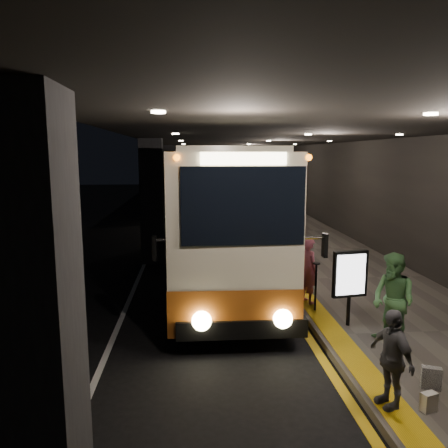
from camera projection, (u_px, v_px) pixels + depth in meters
name	position (u px, v px, depth m)	size (l,w,h in m)	color
ground	(196.00, 296.00, 12.03)	(90.00, 90.00, 0.00)	black
lane_line_white	(148.00, 255.00, 16.82)	(0.12, 50.00, 0.01)	silver
kerb_stripe_yellow	(255.00, 253.00, 17.12)	(0.18, 50.00, 0.01)	gold
sidewalk	(315.00, 251.00, 17.29)	(4.50, 50.00, 0.15)	#514C44
tactile_strip	(267.00, 249.00, 17.13)	(0.50, 50.00, 0.01)	gold
terminal_wall	(374.00, 176.00, 16.99)	(0.10, 50.00, 6.00)	black
support_columns	(152.00, 201.00, 15.50)	(0.80, 24.80, 4.40)	black
canopy	(260.00, 134.00, 16.40)	(9.00, 50.00, 0.40)	black
coach_main	(221.00, 216.00, 14.15)	(2.84, 12.60, 3.91)	beige
coach_second	(207.00, 182.00, 31.34)	(2.85, 12.54, 3.93)	beige
passenger_boarding	(308.00, 270.00, 10.92)	(0.61, 0.40, 1.68)	#C35B76
passenger_waiting_green	(393.00, 300.00, 8.43)	(0.90, 0.55, 1.84)	#3E703E
passenger_waiting_grey	(391.00, 358.00, 6.41)	(0.88, 0.45, 1.50)	#49494D
bag_polka	(431.00, 378.00, 6.97)	(0.30, 0.13, 0.36)	black
bag_plain	(429.00, 402.00, 6.36)	(0.23, 0.13, 0.28)	silver
info_sign	(350.00, 276.00, 9.40)	(0.80, 0.24, 1.67)	black
stanchion_post	(316.00, 287.00, 10.38)	(0.05, 0.05, 1.17)	black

